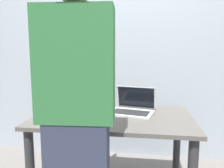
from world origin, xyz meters
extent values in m
cube|color=#56514C|center=(0.00, 0.00, 0.71)|extent=(1.23, 0.77, 0.03)
cylinder|color=#2D2D30|center=(-0.55, 0.33, 0.35)|extent=(0.06, 0.06, 0.70)
cylinder|color=#2D2D30|center=(0.55, 0.33, 0.35)|extent=(0.06, 0.06, 0.70)
cube|color=#B7BABC|center=(0.14, 0.07, 0.74)|extent=(0.39, 0.32, 0.01)
cube|color=#232326|center=(0.13, 0.05, 0.74)|extent=(0.32, 0.21, 0.00)
cube|color=#B7BABC|center=(0.17, 0.21, 0.84)|extent=(0.35, 0.12, 0.19)
cube|color=black|center=(0.17, 0.21, 0.84)|extent=(0.32, 0.11, 0.18)
cylinder|color=#472B14|center=(-0.16, 0.29, 0.82)|extent=(0.07, 0.07, 0.19)
cone|color=#472B14|center=(-0.16, 0.29, 0.93)|extent=(0.07, 0.07, 0.02)
cylinder|color=#472B14|center=(-0.16, 0.29, 0.99)|extent=(0.03, 0.03, 0.09)
cylinder|color=#BFB74C|center=(-0.16, 0.29, 1.04)|extent=(0.03, 0.03, 0.01)
cylinder|color=beige|center=(-0.16, 0.29, 0.83)|extent=(0.07, 0.07, 0.07)
cylinder|color=#1E5123|center=(-0.29, 0.21, 0.84)|extent=(0.06, 0.06, 0.22)
cone|color=#1E5123|center=(-0.29, 0.21, 0.96)|extent=(0.06, 0.06, 0.02)
cylinder|color=#1E5123|center=(-0.29, 0.21, 1.01)|extent=(0.03, 0.03, 0.08)
cylinder|color=#BFB74C|center=(-0.29, 0.21, 1.06)|extent=(0.03, 0.03, 0.01)
cylinder|color=gray|center=(-0.29, 0.21, 0.85)|extent=(0.07, 0.07, 0.08)
cylinder|color=brown|center=(-0.17, 0.17, 0.83)|extent=(0.06, 0.06, 0.21)
cone|color=brown|center=(-0.17, 0.17, 0.95)|extent=(0.06, 0.06, 0.02)
cylinder|color=brown|center=(-0.17, 0.17, 1.00)|extent=(0.03, 0.03, 0.08)
cylinder|color=#BFB74C|center=(-0.17, 0.17, 1.05)|extent=(0.03, 0.03, 0.01)
cylinder|color=#73CECC|center=(-0.17, 0.17, 0.84)|extent=(0.07, 0.07, 0.07)
cube|color=#2D6B38|center=(-0.13, -0.55, 1.16)|extent=(0.43, 0.24, 0.61)
cylinder|color=white|center=(-0.46, -0.04, 0.77)|extent=(0.07, 0.07, 0.08)
torus|color=white|center=(-0.42, -0.04, 0.77)|extent=(0.06, 0.01, 0.06)
cube|color=#99A3AD|center=(0.00, 0.90, 1.30)|extent=(6.00, 0.10, 2.60)
camera|label=1|loc=(0.23, -1.70, 1.22)|focal=35.53mm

